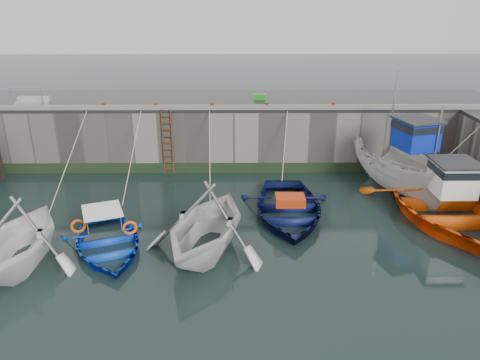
{
  "coord_description": "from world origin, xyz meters",
  "views": [
    {
      "loc": [
        1.35,
        -11.81,
        8.25
      ],
      "look_at": [
        1.48,
        5.93,
        1.2
      ],
      "focal_mm": 35.0,
      "sensor_mm": 36.0,
      "label": 1
    }
  ],
  "objects_px": {
    "boat_near_blacktrim": "(207,251)",
    "bollard_c": "(212,106)",
    "bollard_a": "(104,106)",
    "bollard_e": "(334,106)",
    "boat_near_white": "(22,264)",
    "bollard_b": "(156,106)",
    "boat_near_navy": "(287,215)",
    "boat_far_white": "(403,169)",
    "ladder": "(168,142)",
    "boat_near_blue": "(107,248)",
    "boat_far_orange": "(441,203)",
    "fish_crate": "(260,97)",
    "bollard_d": "(267,106)"
  },
  "relations": [
    {
      "from": "boat_near_blacktrim",
      "to": "bollard_c",
      "type": "bearing_deg",
      "value": 107.7
    },
    {
      "from": "bollard_a",
      "to": "bollard_e",
      "type": "relative_size",
      "value": 1.0
    },
    {
      "from": "boat_near_white",
      "to": "bollard_b",
      "type": "relative_size",
      "value": 17.35
    },
    {
      "from": "boat_near_blacktrim",
      "to": "bollard_a",
      "type": "relative_size",
      "value": 18.52
    },
    {
      "from": "boat_near_navy",
      "to": "boat_far_white",
      "type": "bearing_deg",
      "value": 25.26
    },
    {
      "from": "bollard_a",
      "to": "boat_near_blacktrim",
      "type": "bearing_deg",
      "value": -56.2
    },
    {
      "from": "bollard_e",
      "to": "bollard_b",
      "type": "bearing_deg",
      "value": 180.0
    },
    {
      "from": "ladder",
      "to": "boat_near_blacktrim",
      "type": "relative_size",
      "value": 0.62
    },
    {
      "from": "ladder",
      "to": "boat_near_blue",
      "type": "relative_size",
      "value": 0.69
    },
    {
      "from": "boat_near_white",
      "to": "bollard_c",
      "type": "bearing_deg",
      "value": 57.05
    },
    {
      "from": "boat_far_orange",
      "to": "fish_crate",
      "type": "relative_size",
      "value": 12.45
    },
    {
      "from": "ladder",
      "to": "boat_near_white",
      "type": "height_order",
      "value": "ladder"
    },
    {
      "from": "boat_near_navy",
      "to": "fish_crate",
      "type": "bearing_deg",
      "value": 97.21
    },
    {
      "from": "boat_far_white",
      "to": "fish_crate",
      "type": "height_order",
      "value": "boat_far_white"
    },
    {
      "from": "bollard_a",
      "to": "bollard_d",
      "type": "distance_m",
      "value": 7.8
    },
    {
      "from": "ladder",
      "to": "boat_near_blacktrim",
      "type": "bearing_deg",
      "value": -73.11
    },
    {
      "from": "boat_far_orange",
      "to": "bollard_c",
      "type": "relative_size",
      "value": 27.08
    },
    {
      "from": "boat_near_navy",
      "to": "bollard_c",
      "type": "relative_size",
      "value": 19.89
    },
    {
      "from": "bollard_a",
      "to": "bollard_e",
      "type": "distance_m",
      "value": 11.0
    },
    {
      "from": "boat_far_orange",
      "to": "bollard_e",
      "type": "height_order",
      "value": "boat_far_orange"
    },
    {
      "from": "ladder",
      "to": "bollard_e",
      "type": "relative_size",
      "value": 11.43
    },
    {
      "from": "boat_near_navy",
      "to": "bollard_a",
      "type": "xyz_separation_m",
      "value": [
        -8.37,
        5.17,
        3.3
      ]
    },
    {
      "from": "boat_far_white",
      "to": "bollard_a",
      "type": "xyz_separation_m",
      "value": [
        -13.68,
        2.77,
        2.22
      ]
    },
    {
      "from": "boat_near_blue",
      "to": "boat_far_orange",
      "type": "relative_size",
      "value": 0.61
    },
    {
      "from": "boat_far_white",
      "to": "bollard_a",
      "type": "relative_size",
      "value": 25.24
    },
    {
      "from": "boat_far_white",
      "to": "boat_far_orange",
      "type": "relative_size",
      "value": 0.93
    },
    {
      "from": "boat_near_blacktrim",
      "to": "fish_crate",
      "type": "height_order",
      "value": "fish_crate"
    },
    {
      "from": "bollard_a",
      "to": "bollard_c",
      "type": "height_order",
      "value": "same"
    },
    {
      "from": "fish_crate",
      "to": "bollard_d",
      "type": "xyz_separation_m",
      "value": [
        0.24,
        -2.17,
        -0.0
      ]
    },
    {
      "from": "boat_near_blacktrim",
      "to": "fish_crate",
      "type": "bearing_deg",
      "value": 94.38
    },
    {
      "from": "boat_far_orange",
      "to": "boat_far_white",
      "type": "bearing_deg",
      "value": 108.45
    },
    {
      "from": "boat_near_blue",
      "to": "boat_near_blacktrim",
      "type": "xyz_separation_m",
      "value": [
        3.48,
        -0.18,
        0.0
      ]
    },
    {
      "from": "boat_near_blue",
      "to": "boat_near_blacktrim",
      "type": "height_order",
      "value": "boat_near_blacktrim"
    },
    {
      "from": "bollard_e",
      "to": "boat_far_orange",
      "type": "bearing_deg",
      "value": -55.92
    },
    {
      "from": "boat_far_white",
      "to": "bollard_c",
      "type": "height_order",
      "value": "boat_far_white"
    },
    {
      "from": "boat_near_white",
      "to": "boat_far_white",
      "type": "height_order",
      "value": "boat_far_white"
    },
    {
      "from": "boat_near_white",
      "to": "boat_far_orange",
      "type": "relative_size",
      "value": 0.64
    },
    {
      "from": "boat_near_navy",
      "to": "bollard_b",
      "type": "distance_m",
      "value": 8.49
    },
    {
      "from": "boat_far_white",
      "to": "boat_near_blacktrim",
      "type": "bearing_deg",
      "value": -164.24
    },
    {
      "from": "boat_near_blue",
      "to": "boat_near_white",
      "type": "bearing_deg",
      "value": -179.72
    },
    {
      "from": "boat_near_blue",
      "to": "bollard_e",
      "type": "height_order",
      "value": "bollard_e"
    },
    {
      "from": "ladder",
      "to": "boat_far_orange",
      "type": "distance_m",
      "value": 12.52
    },
    {
      "from": "ladder",
      "to": "bollard_c",
      "type": "bearing_deg",
      "value": 8.67
    },
    {
      "from": "fish_crate",
      "to": "bollard_e",
      "type": "relative_size",
      "value": 2.18
    },
    {
      "from": "boat_near_blue",
      "to": "bollard_e",
      "type": "bearing_deg",
      "value": 19.53
    },
    {
      "from": "boat_near_navy",
      "to": "boat_far_orange",
      "type": "distance_m",
      "value": 6.15
    },
    {
      "from": "boat_near_blue",
      "to": "bollard_d",
      "type": "bearing_deg",
      "value": 31.71
    },
    {
      "from": "bollard_a",
      "to": "bollard_c",
      "type": "xyz_separation_m",
      "value": [
        5.2,
        0.0,
        0.0
      ]
    },
    {
      "from": "bollard_e",
      "to": "boat_near_navy",
      "type": "bearing_deg",
      "value": -116.93
    },
    {
      "from": "boat_far_orange",
      "to": "bollard_d",
      "type": "height_order",
      "value": "boat_far_orange"
    }
  ]
}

